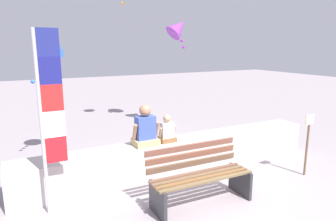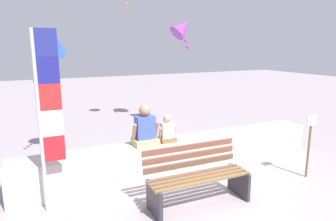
# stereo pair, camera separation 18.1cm
# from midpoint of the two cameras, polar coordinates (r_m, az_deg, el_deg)

# --- Properties ---
(ground_plane) EXTENTS (40.00, 40.00, 0.00)m
(ground_plane) POSITION_cam_midpoint_polar(r_m,az_deg,el_deg) (5.24, 6.95, -15.07)
(ground_plane) COLOR gray
(seawall_ledge) EXTENTS (6.06, 0.60, 0.62)m
(seawall_ledge) POSITION_cam_midpoint_polar(r_m,az_deg,el_deg) (5.94, 1.21, -8.38)
(seawall_ledge) COLOR beige
(seawall_ledge) RESTS_ON ground
(park_bench) EXTENTS (1.61, 0.65, 0.88)m
(park_bench) POSITION_cam_midpoint_polar(r_m,az_deg,el_deg) (4.75, 4.82, -12.43)
(park_bench) COLOR brown
(park_bench) RESTS_ON ground
(person_adult) EXTENTS (0.49, 0.36, 0.75)m
(person_adult) POSITION_cam_midpoint_polar(r_m,az_deg,el_deg) (5.46, -5.26, -3.63)
(person_adult) COLOR tan
(person_adult) RESTS_ON seawall_ledge
(person_child) EXTENTS (0.34, 0.25, 0.52)m
(person_child) POSITION_cam_midpoint_polar(r_m,az_deg,el_deg) (5.66, -1.09, -3.96)
(person_child) COLOR brown
(person_child) RESTS_ON seawall_ledge
(flag_banner) EXTENTS (0.34, 0.05, 2.62)m
(flag_banner) POSITION_cam_midpoint_polar(r_m,az_deg,el_deg) (4.47, -22.97, 0.05)
(flag_banner) COLOR #B7B7BC
(flag_banner) RESTS_ON ground
(kite_blue) EXTENTS (0.68, 0.66, 1.08)m
(kite_blue) POSITION_cam_midpoint_polar(r_m,az_deg,el_deg) (6.29, -22.00, 11.75)
(kite_blue) COLOR blue
(kite_purple) EXTENTS (0.71, 0.60, 0.93)m
(kite_purple) POSITION_cam_midpoint_polar(r_m,az_deg,el_deg) (8.77, 1.34, 15.43)
(kite_purple) COLOR purple
(sign_post) EXTENTS (0.24, 0.04, 1.17)m
(sign_post) POSITION_cam_midpoint_polar(r_m,az_deg,el_deg) (6.10, 24.22, -5.05)
(sign_post) COLOR brown
(sign_post) RESTS_ON ground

